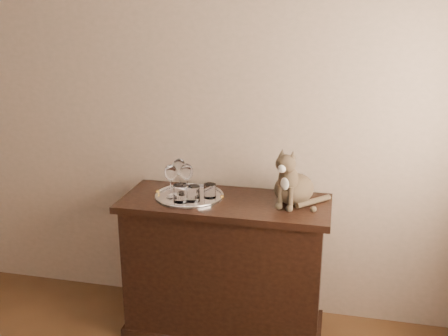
{
  "coord_description": "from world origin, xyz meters",
  "views": [
    {
      "loc": [
        1.19,
        -0.67,
        1.86
      ],
      "look_at": [
        0.59,
        1.95,
        1.04
      ],
      "focal_mm": 40.0,
      "sensor_mm": 36.0,
      "label": 1
    }
  ],
  "objects_px": {
    "sideboard": "(225,267)",
    "cat": "(295,174)",
    "wine_glass_c": "(171,181)",
    "tray": "(189,197)",
    "tumbler_a": "(193,194)",
    "wine_glass_a": "(179,175)",
    "wine_glass_d": "(187,180)",
    "tumbler_b": "(181,193)",
    "tumbler_c": "(210,191)"
  },
  "relations": [
    {
      "from": "sideboard",
      "to": "cat",
      "type": "bearing_deg",
      "value": 7.51
    },
    {
      "from": "wine_glass_c",
      "to": "cat",
      "type": "xyz_separation_m",
      "value": [
        0.7,
        0.09,
        0.06
      ]
    },
    {
      "from": "tray",
      "to": "tumbler_a",
      "type": "bearing_deg",
      "value": -58.56
    },
    {
      "from": "wine_glass_a",
      "to": "wine_glass_d",
      "type": "distance_m",
      "value": 0.1
    },
    {
      "from": "wine_glass_c",
      "to": "tumbler_a",
      "type": "relative_size",
      "value": 2.2
    },
    {
      "from": "sideboard",
      "to": "wine_glass_c",
      "type": "distance_m",
      "value": 0.62
    },
    {
      "from": "tray",
      "to": "wine_glass_c",
      "type": "height_order",
      "value": "wine_glass_c"
    },
    {
      "from": "wine_glass_d",
      "to": "cat",
      "type": "height_order",
      "value": "cat"
    },
    {
      "from": "wine_glass_c",
      "to": "wine_glass_a",
      "type": "bearing_deg",
      "value": 77.22
    },
    {
      "from": "tumbler_a",
      "to": "tumbler_b",
      "type": "relative_size",
      "value": 0.91
    },
    {
      "from": "tray",
      "to": "wine_glass_a",
      "type": "xyz_separation_m",
      "value": [
        -0.08,
        0.05,
        0.11
      ]
    },
    {
      "from": "sideboard",
      "to": "tumbler_a",
      "type": "bearing_deg",
      "value": -156.7
    },
    {
      "from": "tumbler_a",
      "to": "tumbler_b",
      "type": "distance_m",
      "value": 0.07
    },
    {
      "from": "wine_glass_d",
      "to": "sideboard",
      "type": "bearing_deg",
      "value": 4.25
    },
    {
      "from": "tray",
      "to": "cat",
      "type": "height_order",
      "value": "cat"
    },
    {
      "from": "wine_glass_a",
      "to": "tumbler_c",
      "type": "xyz_separation_m",
      "value": [
        0.2,
        -0.05,
        -0.06
      ]
    },
    {
      "from": "sideboard",
      "to": "tumbler_b",
      "type": "bearing_deg",
      "value": -157.28
    },
    {
      "from": "cat",
      "to": "wine_glass_d",
      "type": "bearing_deg",
      "value": -155.16
    },
    {
      "from": "sideboard",
      "to": "tumbler_c",
      "type": "relative_size",
      "value": 14.71
    },
    {
      "from": "wine_glass_c",
      "to": "cat",
      "type": "bearing_deg",
      "value": 7.45
    },
    {
      "from": "tumbler_a",
      "to": "cat",
      "type": "bearing_deg",
      "value": 12.55
    },
    {
      "from": "wine_glass_c",
      "to": "tumbler_a",
      "type": "height_order",
      "value": "wine_glass_c"
    },
    {
      "from": "wine_glass_c",
      "to": "tumbler_b",
      "type": "xyz_separation_m",
      "value": [
        0.08,
        -0.06,
        -0.05
      ]
    },
    {
      "from": "tumbler_b",
      "to": "wine_glass_a",
      "type": "bearing_deg",
      "value": 110.33
    },
    {
      "from": "sideboard",
      "to": "tumbler_b",
      "type": "height_order",
      "value": "tumbler_b"
    },
    {
      "from": "wine_glass_d",
      "to": "cat",
      "type": "bearing_deg",
      "value": 6.33
    },
    {
      "from": "sideboard",
      "to": "tumbler_a",
      "type": "height_order",
      "value": "tumbler_a"
    },
    {
      "from": "wine_glass_c",
      "to": "sideboard",
      "type": "bearing_deg",
      "value": 7.38
    },
    {
      "from": "tray",
      "to": "tumbler_c",
      "type": "bearing_deg",
      "value": 0.78
    },
    {
      "from": "tumbler_b",
      "to": "tumbler_c",
      "type": "xyz_separation_m",
      "value": [
        0.14,
        0.1,
        -0.01
      ]
    },
    {
      "from": "tumbler_c",
      "to": "cat",
      "type": "height_order",
      "value": "cat"
    },
    {
      "from": "tray",
      "to": "cat",
      "type": "relative_size",
      "value": 1.2
    },
    {
      "from": "tray",
      "to": "cat",
      "type": "bearing_deg",
      "value": 4.95
    },
    {
      "from": "sideboard",
      "to": "wine_glass_c",
      "type": "bearing_deg",
      "value": -172.62
    },
    {
      "from": "tray",
      "to": "tumbler_b",
      "type": "bearing_deg",
      "value": -101.62
    },
    {
      "from": "sideboard",
      "to": "tumbler_c",
      "type": "height_order",
      "value": "tumbler_c"
    },
    {
      "from": "sideboard",
      "to": "wine_glass_c",
      "type": "relative_size",
      "value": 6.16
    },
    {
      "from": "sideboard",
      "to": "tumbler_a",
      "type": "xyz_separation_m",
      "value": [
        -0.17,
        -0.07,
        0.48
      ]
    },
    {
      "from": "tray",
      "to": "tumbler_b",
      "type": "relative_size",
      "value": 4.11
    },
    {
      "from": "tumbler_a",
      "to": "wine_glass_a",
      "type": "bearing_deg",
      "value": 133.38
    },
    {
      "from": "cat",
      "to": "tumbler_a",
      "type": "bearing_deg",
      "value": -148.94
    },
    {
      "from": "tumbler_a",
      "to": "wine_glass_c",
      "type": "bearing_deg",
      "value": 166.99
    },
    {
      "from": "wine_glass_a",
      "to": "wine_glass_d",
      "type": "xyz_separation_m",
      "value": [
        0.07,
        -0.07,
        -0.0
      ]
    },
    {
      "from": "tumbler_b",
      "to": "tumbler_c",
      "type": "distance_m",
      "value": 0.17
    },
    {
      "from": "tray",
      "to": "tumbler_c",
      "type": "distance_m",
      "value": 0.13
    },
    {
      "from": "tray",
      "to": "wine_glass_a",
      "type": "relative_size",
      "value": 1.94
    },
    {
      "from": "sideboard",
      "to": "wine_glass_c",
      "type": "xyz_separation_m",
      "value": [
        -0.31,
        -0.04,
        0.53
      ]
    },
    {
      "from": "tray",
      "to": "wine_glass_d",
      "type": "height_order",
      "value": "wine_glass_d"
    },
    {
      "from": "wine_glass_d",
      "to": "tumbler_a",
      "type": "height_order",
      "value": "wine_glass_d"
    },
    {
      "from": "wine_glass_a",
      "to": "wine_glass_c",
      "type": "distance_m",
      "value": 0.1
    }
  ]
}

